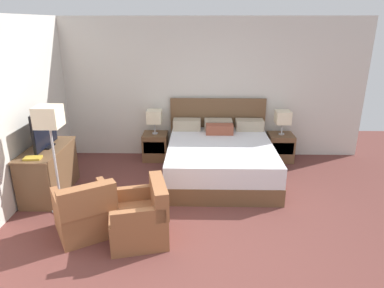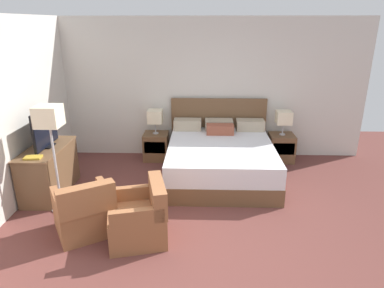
% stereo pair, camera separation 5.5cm
% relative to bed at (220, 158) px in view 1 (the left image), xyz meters
% --- Properties ---
extents(ground_plane, '(9.97, 9.97, 0.00)m').
position_rel_bed_xyz_m(ground_plane, '(-0.38, -2.29, -0.33)').
color(ground_plane, brown).
extents(wall_back, '(6.43, 0.06, 2.68)m').
position_rel_bed_xyz_m(wall_back, '(-0.38, 1.07, 1.01)').
color(wall_back, beige).
rests_on(wall_back, ground).
extents(wall_left, '(0.06, 5.12, 2.68)m').
position_rel_bed_xyz_m(wall_left, '(-3.02, -0.92, 1.01)').
color(wall_left, beige).
rests_on(wall_left, ground).
extents(bed, '(1.86, 2.11, 1.18)m').
position_rel_bed_xyz_m(bed, '(0.00, 0.00, 0.00)').
color(bed, brown).
rests_on(bed, ground).
extents(nightstand_left, '(0.47, 0.46, 0.53)m').
position_rel_bed_xyz_m(nightstand_left, '(-1.22, 0.75, -0.07)').
color(nightstand_left, brown).
rests_on(nightstand_left, ground).
extents(nightstand_right, '(0.47, 0.46, 0.53)m').
position_rel_bed_xyz_m(nightstand_right, '(1.22, 0.75, -0.07)').
color(nightstand_right, brown).
rests_on(nightstand_right, ground).
extents(table_lamp_left, '(0.28, 0.28, 0.46)m').
position_rel_bed_xyz_m(table_lamp_left, '(-1.22, 0.75, 0.53)').
color(table_lamp_left, '#B7B7BC').
rests_on(table_lamp_left, nightstand_left).
extents(table_lamp_right, '(0.28, 0.28, 0.46)m').
position_rel_bed_xyz_m(table_lamp_right, '(1.22, 0.75, 0.53)').
color(table_lamp_right, '#B7B7BC').
rests_on(table_lamp_right, nightstand_right).
extents(dresser, '(0.52, 1.19, 0.76)m').
position_rel_bed_xyz_m(dresser, '(-2.71, -0.72, 0.06)').
color(dresser, brown).
rests_on(dresser, ground).
extents(tv, '(0.18, 0.77, 0.58)m').
position_rel_bed_xyz_m(tv, '(-2.71, -0.67, 0.71)').
color(tv, black).
rests_on(tv, dresser).
extents(book_red_cover, '(0.24, 0.17, 0.03)m').
position_rel_bed_xyz_m(book_red_cover, '(-2.70, -1.15, 0.44)').
color(book_red_cover, gold).
rests_on(book_red_cover, dresser).
extents(armchair_by_window, '(0.94, 0.94, 0.76)m').
position_rel_bed_xyz_m(armchair_by_window, '(-1.80, -1.80, -0.05)').
color(armchair_by_window, '#935B38').
rests_on(armchair_by_window, ground).
extents(armchair_companion, '(0.83, 0.82, 0.76)m').
position_rel_bed_xyz_m(armchair_companion, '(-1.08, -1.91, -0.05)').
color(armchair_companion, '#935B38').
rests_on(armchair_companion, ground).
extents(floor_lamp, '(0.32, 0.32, 1.54)m').
position_rel_bed_xyz_m(floor_lamp, '(-2.36, -1.22, 0.95)').
color(floor_lamp, '#B7B7BC').
rests_on(floor_lamp, ground).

